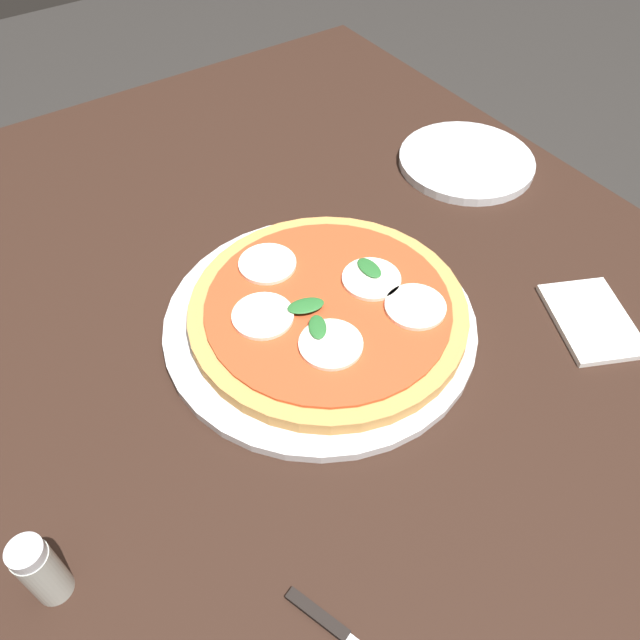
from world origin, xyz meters
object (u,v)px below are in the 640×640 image
object	(u,v)px
pizza	(328,310)
plate_white	(466,161)
dining_table	(290,361)
knife	(341,633)
serving_tray	(320,322)
pepper_shaker	(41,570)
napkin	(592,320)

from	to	relation	value
pizza	plate_white	xyz separation A→B (m)	(0.15, -0.37, -0.02)
dining_table	knife	size ratio (longest dim) A/B	8.58
pizza	serving_tray	bearing A→B (deg)	82.10
plate_white	pepper_shaker	world-z (taller)	pepper_shaker
serving_tray	napkin	xyz separation A→B (m)	(-0.18, -0.28, -0.00)
plate_white	pepper_shaker	bearing A→B (deg)	110.21
pizza	knife	bearing A→B (deg)	147.23
pizza	pepper_shaker	bearing A→B (deg)	108.11
dining_table	napkin	distance (m)	0.39
serving_tray	pepper_shaker	size ratio (longest dim) A/B	4.44
napkin	pizza	bearing A→B (deg)	55.94
serving_tray	plate_white	size ratio (longest dim) A/B	1.79
dining_table	pepper_shaker	xyz separation A→B (m)	(-0.16, 0.35, 0.14)
serving_tray	napkin	world-z (taller)	serving_tray
dining_table	pizza	world-z (taller)	pizza
serving_tray	napkin	size ratio (longest dim) A/B	2.92
plate_white	serving_tray	bearing A→B (deg)	111.57
knife	pepper_shaker	world-z (taller)	pepper_shaker
napkin	serving_tray	bearing A→B (deg)	56.75
serving_tray	pizza	distance (m)	0.02
knife	plate_white	bearing A→B (deg)	-51.23
knife	pepper_shaker	distance (m)	0.26
dining_table	napkin	world-z (taller)	napkin
serving_tray	knife	distance (m)	0.35
napkin	knife	distance (m)	0.48
serving_tray	plate_white	world-z (taller)	plate_white
pepper_shaker	plate_white	bearing A→B (deg)	-69.79
dining_table	plate_white	world-z (taller)	plate_white
serving_tray	pizza	size ratio (longest dim) A/B	1.13
dining_table	pizza	bearing A→B (deg)	-138.63
dining_table	plate_white	xyz separation A→B (m)	(0.11, -0.40, 0.10)
dining_table	pizza	xyz separation A→B (m)	(-0.04, -0.03, 0.12)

